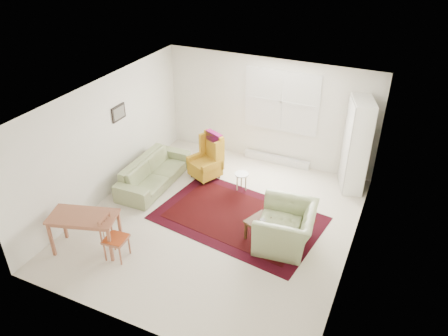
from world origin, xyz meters
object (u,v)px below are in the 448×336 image
at_px(sofa, 154,168).
at_px(desk_chair, 116,238).
at_px(coffee_table, 262,230).
at_px(stool, 241,181).
at_px(desk, 86,232).
at_px(wingback_chair, 205,157).
at_px(cabinet, 356,145).
at_px(armchair, 286,224).

height_order(sofa, desk_chair, desk_chair).
xyz_separation_m(coffee_table, stool, (-1.00, 1.39, -0.01)).
bearing_deg(coffee_table, desk, -150.67).
relative_size(wingback_chair, desk, 0.91).
relative_size(wingback_chair, cabinet, 0.52).
bearing_deg(desk, stool, 59.25).
distance_m(cabinet, desk, 5.61).
relative_size(wingback_chair, desk_chair, 1.24).
height_order(stool, cabinet, cabinet).
xyz_separation_m(stool, desk, (-1.74, -2.92, 0.16)).
distance_m(stool, desk_chair, 3.10).
xyz_separation_m(wingback_chair, coffee_table, (1.93, -1.50, -0.31)).
bearing_deg(desk_chair, coffee_table, -60.42).
distance_m(coffee_table, desk, 3.14).
xyz_separation_m(armchair, wingback_chair, (-2.33, 1.42, 0.08)).
xyz_separation_m(desk, desk_chair, (0.61, 0.04, 0.06)).
distance_m(armchair, desk_chair, 2.98).
height_order(wingback_chair, coffee_table, wingback_chair).
height_order(desk, desk_chair, desk_chair).
relative_size(armchair, stool, 2.83).
distance_m(armchair, cabinet, 2.59).
bearing_deg(wingback_chair, cabinet, 42.90).
bearing_deg(armchair, wingback_chair, -128.32).
bearing_deg(coffee_table, wingback_chair, 142.18).
xyz_separation_m(wingback_chair, desk, (-0.81, -3.03, -0.16)).
bearing_deg(armchair, sofa, -109.70).
height_order(wingback_chair, desk, wingback_chair).
relative_size(armchair, desk, 0.99).
xyz_separation_m(stool, cabinet, (2.12, 1.11, 0.81)).
relative_size(wingback_chair, stool, 2.60).
bearing_deg(wingback_chair, stool, 18.03).
distance_m(sofa, desk, 2.34).
height_order(sofa, stool, sofa).
bearing_deg(armchair, desk, -69.81).
distance_m(armchair, desk, 3.53).
height_order(armchair, wingback_chair, wingback_chair).
bearing_deg(desk, desk_chair, 3.44).
bearing_deg(sofa, stool, -73.53).
bearing_deg(desk, sofa, 92.36).
distance_m(armchair, stool, 1.94).
height_order(armchair, desk, armchair).
xyz_separation_m(wingback_chair, stool, (0.93, -0.11, -0.32)).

